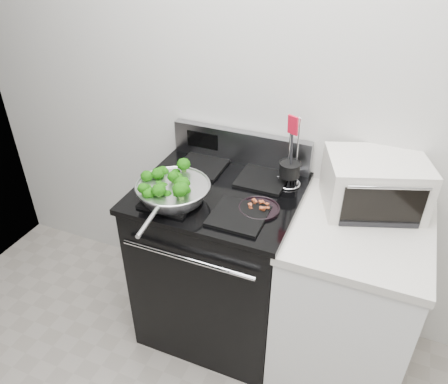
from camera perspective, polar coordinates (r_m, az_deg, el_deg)
The scene contains 8 objects.
back_wall at distance 2.16m, azimuth 10.38°, elevation 12.15°, with size 4.00×0.02×2.70m, color beige.
gas_range at distance 2.42m, azimuth -0.61°, elevation -8.90°, with size 0.79×0.69×1.13m.
counter at distance 2.33m, azimuth 15.54°, elevation -13.47°, with size 0.62×0.68×0.92m.
skillet at distance 2.04m, azimuth -6.69°, elevation 0.13°, with size 0.35×0.56×0.08m.
broccoli_pile at distance 2.03m, azimuth -6.70°, elevation 0.64°, with size 0.28×0.28×0.10m, color #093304, non-canonical shape.
bacon_plate at distance 1.99m, azimuth 4.61°, elevation -1.90°, with size 0.19×0.19×0.04m.
utensil_holder at distance 2.16m, azimuth 8.52°, elevation 2.48°, with size 0.12×0.12×0.37m.
toaster_oven at distance 2.12m, azimuth 19.04°, elevation 1.06°, with size 0.52×0.46×0.25m.
Camera 1 is at (0.41, -0.23, 2.11)m, focal length 35.00 mm.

